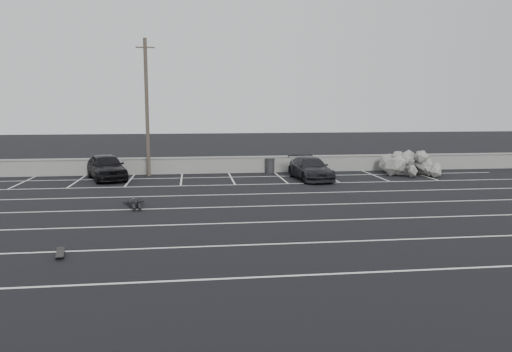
{
  "coord_description": "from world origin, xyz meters",
  "views": [
    {
      "loc": [
        -1.34,
        -18.22,
        4.4
      ],
      "look_at": [
        1.7,
        5.36,
        1.0
      ],
      "focal_mm": 35.0,
      "sensor_mm": 36.0,
      "label": 1
    }
  ],
  "objects": [
    {
      "name": "stall_lines",
      "position": [
        -0.08,
        4.41,
        0.0
      ],
      "size": [
        36.0,
        20.05,
        0.01
      ],
      "color": "silver",
      "rests_on": "ground"
    },
    {
      "name": "car_right",
      "position": [
        5.62,
        10.46,
        0.66
      ],
      "size": [
        2.21,
        4.67,
        1.32
      ],
      "primitive_type": "imported",
      "rotation": [
        0.0,
        0.0,
        0.08
      ],
      "color": "black",
      "rests_on": "ground"
    },
    {
      "name": "ground",
      "position": [
        0.0,
        0.0,
        0.0
      ],
      "size": [
        120.0,
        120.0,
        0.0
      ],
      "primitive_type": "plane",
      "color": "black",
      "rests_on": "ground"
    },
    {
      "name": "trash_bin",
      "position": [
        3.68,
        13.6,
        0.48
      ],
      "size": [
        0.79,
        0.79,
        0.94
      ],
      "rotation": [
        0.0,
        0.0,
        0.34
      ],
      "color": "#29292C",
      "rests_on": "ground"
    },
    {
      "name": "utility_pole",
      "position": [
        -4.04,
        13.2,
        4.25
      ],
      "size": [
        1.12,
        0.22,
        8.39
      ],
      "color": "#4C4238",
      "rests_on": "ground"
    },
    {
      "name": "seawall",
      "position": [
        0.0,
        14.0,
        0.55
      ],
      "size": [
        50.0,
        0.45,
        1.06
      ],
      "color": "gray",
      "rests_on": "ground"
    },
    {
      "name": "car_left",
      "position": [
        -6.39,
        11.96,
        0.77
      ],
      "size": [
        3.24,
        4.86,
        1.54
      ],
      "primitive_type": "imported",
      "rotation": [
        0.0,
        0.0,
        0.35
      ],
      "color": "black",
      "rests_on": "ground"
    },
    {
      "name": "riprap_pile",
      "position": [
        12.24,
        11.65,
        0.43
      ],
      "size": [
        4.46,
        3.69,
        1.2
      ],
      "color": "gray",
      "rests_on": "ground"
    },
    {
      "name": "skateboard",
      "position": [
        -5.23,
        -3.46,
        0.08
      ],
      "size": [
        0.39,
        0.89,
        0.1
      ],
      "rotation": [
        0.0,
        0.0,
        0.21
      ],
      "color": "black",
      "rests_on": "ground"
    },
    {
      "name": "person",
      "position": [
        -3.9,
        3.78,
        0.24
      ],
      "size": [
        1.92,
        2.83,
        0.49
      ],
      "primitive_type": null,
      "rotation": [
        0.0,
        0.0,
        0.2
      ],
      "color": "black",
      "rests_on": "ground"
    }
  ]
}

